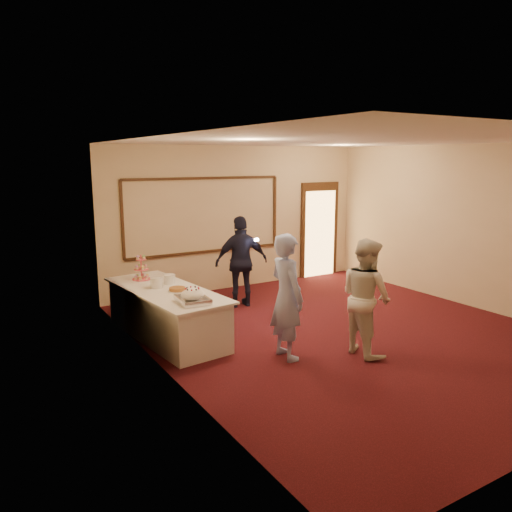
{
  "coord_description": "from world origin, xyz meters",
  "views": [
    {
      "loc": [
        -5.15,
        -5.73,
        2.72
      ],
      "look_at": [
        -0.96,
        1.19,
        1.15
      ],
      "focal_mm": 35.0,
      "sensor_mm": 36.0,
      "label": 1
    }
  ],
  "objects": [
    {
      "name": "floor",
      "position": [
        0.0,
        0.0,
        0.0
      ],
      "size": [
        7.0,
        7.0,
        0.0
      ],
      "primitive_type": "plane",
      "color": "black",
      "rests_on": "ground"
    },
    {
      "name": "room_walls",
      "position": [
        0.0,
        0.0,
        2.03
      ],
      "size": [
        6.04,
        7.04,
        3.02
      ],
      "color": "beige",
      "rests_on": "floor"
    },
    {
      "name": "wall_molding",
      "position": [
        -0.8,
        3.47,
        1.6
      ],
      "size": [
        3.45,
        0.04,
        1.55
      ],
      "color": "#331B0F",
      "rests_on": "room_walls"
    },
    {
      "name": "doorway",
      "position": [
        2.15,
        3.45,
        1.08
      ],
      "size": [
        1.05,
        0.07,
        2.2
      ],
      "color": "#331B0F",
      "rests_on": "floor"
    },
    {
      "name": "buffet_table",
      "position": [
        -2.51,
        1.32,
        0.39
      ],
      "size": [
        1.24,
        2.63,
        0.77
      ],
      "color": "white",
      "rests_on": "floor"
    },
    {
      "name": "pavlova_tray",
      "position": [
        -2.45,
        0.43,
        0.86
      ],
      "size": [
        0.42,
        0.58,
        0.2
      ],
      "color": "#B7B8BE",
      "rests_on": "buffet_table"
    },
    {
      "name": "cupcake_stand",
      "position": [
        -2.62,
        2.11,
        0.93
      ],
      "size": [
        0.31,
        0.31,
        0.45
      ],
      "color": "#E25364",
      "rests_on": "buffet_table"
    },
    {
      "name": "plate_stack_a",
      "position": [
        -2.6,
        1.47,
        0.85
      ],
      "size": [
        0.19,
        0.19,
        0.16
      ],
      "color": "white",
      "rests_on": "buffet_table"
    },
    {
      "name": "plate_stack_b",
      "position": [
        -2.34,
        1.58,
        0.85
      ],
      "size": [
        0.19,
        0.19,
        0.16
      ],
      "color": "white",
      "rests_on": "buffet_table"
    },
    {
      "name": "tart",
      "position": [
        -2.4,
        1.1,
        0.8
      ],
      "size": [
        0.28,
        0.28,
        0.06
      ],
      "color": "white",
      "rests_on": "buffet_table"
    },
    {
      "name": "man",
      "position": [
        -1.38,
        -0.31,
        0.88
      ],
      "size": [
        0.44,
        0.65,
        1.75
      ],
      "primitive_type": "imported",
      "rotation": [
        0.0,
        0.0,
        1.54
      ],
      "color": "#9FB4F7",
      "rests_on": "floor"
    },
    {
      "name": "woman",
      "position": [
        -0.34,
        -0.75,
        0.83
      ],
      "size": [
        0.68,
        0.84,
        1.66
      ],
      "primitive_type": "imported",
      "rotation": [
        0.0,
        0.0,
        1.51
      ],
      "color": "silver",
      "rests_on": "floor"
    },
    {
      "name": "guest",
      "position": [
        -0.68,
        2.18,
        0.85
      ],
      "size": [
        1.06,
        0.62,
        1.7
      ],
      "primitive_type": "imported",
      "rotation": [
        0.0,
        0.0,
        2.92
      ],
      "color": "black",
      "rests_on": "floor"
    },
    {
      "name": "camera_flash",
      "position": [
        -0.53,
        1.89,
        1.29
      ],
      "size": [
        0.08,
        0.06,
        0.05
      ],
      "primitive_type": "cube",
      "rotation": [
        0.0,
        0.0,
        -0.34
      ],
      "color": "white",
      "rests_on": "guest"
    }
  ]
}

